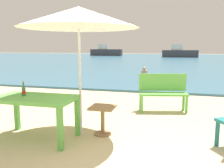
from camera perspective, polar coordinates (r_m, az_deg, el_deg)
The scene contains 10 objects.
ground_plane at distance 3.82m, azimuth -2.08°, elevation -16.10°, with size 120.00×120.00×0.00m, color #C6B287.
sea_water at distance 33.37m, azimuth 13.12°, elevation 5.84°, with size 120.00×50.00×0.08m, color #386B84.
picnic_table_green at distance 4.36m, azimuth -17.94°, elevation -4.36°, with size 1.40×0.80×0.76m.
beer_bottle_amber at distance 4.45m, azimuth -20.41°, elevation -1.55°, with size 0.07×0.07×0.26m.
patio_umbrella at distance 4.30m, azimuth -7.97°, elevation 15.49°, with size 2.10×2.10×2.30m.
side_table_wood at distance 4.42m, azimuth -2.25°, elevation -7.71°, with size 0.44×0.44×0.54m.
bench_green_left at distance 6.15m, azimuth 12.11°, elevation -1.42°, with size 1.25×0.62×0.95m.
swimmer_person at distance 14.06m, azimuth 7.72°, elevation 3.10°, with size 0.34×0.34×0.41m.
boat_barge at distance 44.86m, azimuth -1.47°, elevation 7.78°, with size 5.81×1.59×2.11m.
boat_sailboat at distance 39.13m, azimuth 15.87°, elevation 7.23°, with size 5.42×1.48×1.97m.
Camera 1 is at (1.02, -3.32, 1.61)m, focal length 38.13 mm.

